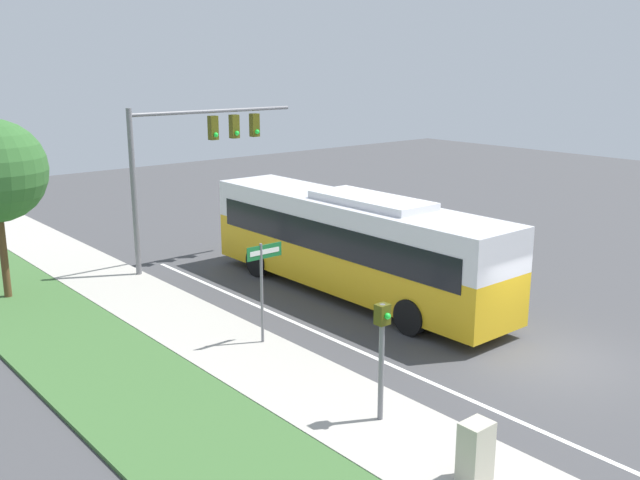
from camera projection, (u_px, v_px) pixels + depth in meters
ground_plane at (557, 360)px, 18.76m from camera, size 80.00×80.00×0.00m
sidewalk at (392, 434)px, 14.88m from camera, size 2.80×80.00×0.12m
lane_divider_near at (471, 400)px, 16.51m from camera, size 0.14×30.00×0.01m
bus at (351, 240)px, 23.55m from camera, size 2.61×12.19×3.49m
signal_gantry at (194, 148)px, 26.43m from camera, size 6.99×0.41×6.08m
pedestrian_signal at (382, 343)px, 14.97m from camera, size 0.28×0.34×2.73m
street_sign at (263, 277)px, 19.23m from camera, size 1.12×0.08×2.91m
utility_cabinet at (475, 453)px, 12.95m from camera, size 0.58×0.45×1.19m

